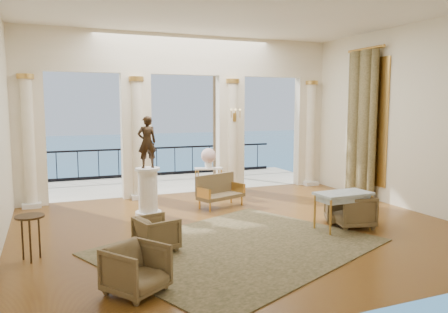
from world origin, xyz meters
name	(u,v)px	position (x,y,z in m)	size (l,w,h in m)	color
floor	(240,228)	(0.00, 0.00, 0.00)	(9.00, 9.00, 0.00)	#4D220E
room_walls	(267,87)	(0.00, -1.12, 2.88)	(9.00, 9.00, 9.00)	#F2EACB
arcade	(185,104)	(0.00, 3.82, 2.58)	(9.00, 0.56, 4.50)	beige
terrace	(168,184)	(0.00, 5.80, -0.05)	(10.00, 3.60, 0.10)	#B7B09A
balustrade	(157,164)	(0.00, 7.40, 0.41)	(9.00, 0.06, 1.03)	black
palm_tree	(216,61)	(2.00, 6.60, 4.09)	(2.00, 2.00, 4.50)	#4C3823
sea	(74,163)	(0.00, 60.00, -6.00)	(160.00, 160.00, 0.00)	teal
curtain	(361,125)	(4.28, 1.50, 2.02)	(0.33, 1.40, 4.09)	#4A4325
window_frame	(367,122)	(4.47, 1.50, 2.10)	(0.04, 1.60, 3.40)	gold
wall_sconce	(235,116)	(1.40, 3.51, 2.23)	(0.30, 0.11, 0.33)	gold
rug	(240,247)	(-0.53, -1.15, 0.01)	(4.63, 3.60, 0.02)	#2E351C
armchair_a	(136,267)	(-2.63, -2.38, 0.37)	(0.72, 0.67, 0.74)	#46391F
armchair_b	(342,208)	(2.17, -0.52, 0.35)	(0.67, 0.63, 0.69)	#46391F
armchair_c	(353,209)	(2.22, -0.84, 0.38)	(0.75, 0.70, 0.77)	#46391F
armchair_d	(157,232)	(-1.96, -0.76, 0.34)	(0.66, 0.62, 0.68)	#46391F
settee	(219,191)	(0.29, 1.96, 0.40)	(1.34, 0.90, 0.82)	#46391F
game_table	(343,196)	(1.91, -0.91, 0.70)	(1.16, 0.66, 0.78)	#91A4B2
pedestal	(148,192)	(-1.55, 1.80, 0.53)	(0.61, 0.61, 1.11)	silver
statue	(147,142)	(-1.55, 1.80, 1.71)	(0.44, 0.29, 1.20)	black
console_table	(209,172)	(0.60, 3.55, 0.63)	(0.85, 0.49, 0.76)	silver
urn	(209,157)	(0.60, 3.55, 1.08)	(0.43, 0.43, 0.57)	white
side_table	(30,222)	(-4.00, -0.45, 0.65)	(0.47, 0.47, 0.76)	black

